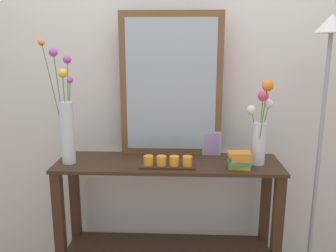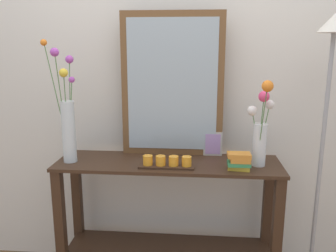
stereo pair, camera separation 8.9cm
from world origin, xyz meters
name	(u,v)px [view 2 (the right image)]	position (x,y,z in m)	size (l,w,h in m)	color
wall_back	(172,71)	(0.00, 0.31, 1.35)	(6.40, 0.08, 2.70)	silver
console_table	(168,211)	(0.00, 0.00, 0.52)	(1.34, 0.38, 0.84)	#382316
mirror_leaning	(172,85)	(0.01, 0.16, 1.28)	(0.63, 0.03, 0.88)	brown
tall_vase_left	(67,120)	(-0.59, -0.04, 1.09)	(0.19, 0.22, 0.72)	silver
vase_right	(261,129)	(0.53, -0.02, 1.05)	(0.16, 0.21, 0.50)	silver
candle_tray	(167,163)	(0.00, -0.10, 0.86)	(0.32, 0.09, 0.07)	#382316
picture_frame_small	(213,144)	(0.27, 0.15, 0.91)	(0.12, 0.01, 0.15)	#B7B2AD
book_stack	(239,161)	(0.41, -0.10, 0.89)	(0.13, 0.09, 0.10)	gold
floor_lamp	(325,115)	(0.88, -0.01, 1.14)	(0.24, 0.24, 1.68)	#9E9EA3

